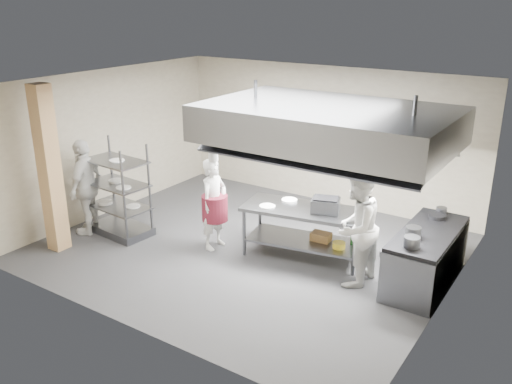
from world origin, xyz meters
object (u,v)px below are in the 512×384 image
Objects in this scene: chef_head at (214,204)px; stockpot at (413,232)px; pass_rack at (118,189)px; chef_line at (356,228)px; cooking_range at (426,259)px; chef_plating at (86,187)px; griddle at (326,205)px; island at (304,232)px.

chef_head reaches higher than stockpot.
chef_line is (4.57, 0.69, 0.05)m from pass_rack.
pass_rack is 0.95× the size of chef_line.
cooking_range is 0.67m from stockpot.
chef_head is at bearing -172.66° from stockpot.
chef_head is (1.91, 0.52, -0.07)m from pass_rack.
griddle is at bearing 86.11° from chef_plating.
cooking_range is at bearing 17.77° from pass_rack.
pass_rack is 4.62m from chef_line.
chef_line is (-0.96, -0.61, 0.53)m from cooking_range.
chef_plating is (-5.12, -0.97, -0.02)m from chef_line.
griddle reaches higher than stockpot.
chef_line is at bearing -49.72° from griddle.
griddle is at bearing -0.36° from island.
cooking_range is at bearing 126.22° from chef_line.
pass_rack is at bearing -173.15° from island.
chef_plating is at bearing -168.12° from stockpot.
island is 0.68m from griddle.
pass_rack is 0.97× the size of chef_plating.
island is at bearing 86.81° from chef_plating.
griddle is (1.90, 0.62, 0.19)m from chef_head.
chef_line is at bearing 13.09° from pass_rack.
pass_rack is 3.98m from griddle.
chef_head is (-1.54, -0.56, 0.38)m from island.
griddle reaches higher than cooking_range.
stockpot is (5.93, 1.25, 0.05)m from chef_plating.
griddle is (4.37, 1.42, 0.09)m from chef_plating.
island is 1.17× the size of pass_rack.
chef_plating is (-4.00, -1.36, 0.48)m from island.
griddle reaches higher than island.
chef_line is 1.02× the size of chef_plating.
cooking_range is at bearing 66.66° from stockpot.
stockpot reaches higher than island.
island is at bearing 21.79° from pass_rack.
chef_line reaches higher than pass_rack.
stockpot is (1.57, -0.17, -0.04)m from griddle.
cooking_range is 3.73m from chef_head.
cooking_range is 1.05× the size of chef_line.
chef_plating is at bearing -165.38° from cooking_range.
chef_head reaches higher than island.
chef_plating reaches higher than cooking_range.
chef_plating is (-0.55, -0.29, 0.02)m from pass_rack.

